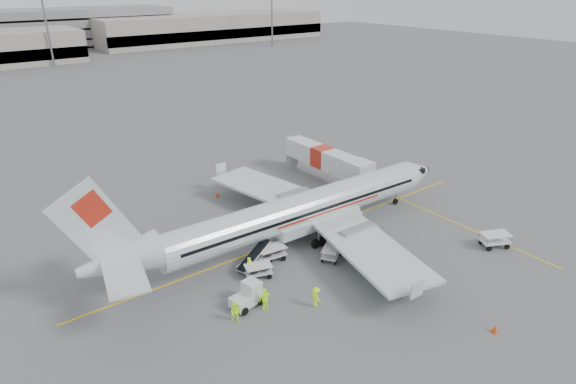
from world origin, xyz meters
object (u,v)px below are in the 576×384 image
(belt_loader, at_px, (255,254))
(tug_fore, at_px, (349,221))
(tug_aft, at_px, (246,295))
(tug_mid, at_px, (357,244))
(jet_bridge, at_px, (322,164))
(aircraft, at_px, (304,188))

(belt_loader, bearing_deg, tug_fore, -18.18)
(tug_aft, bearing_deg, tug_mid, -7.03)
(belt_loader, distance_m, tug_fore, 10.90)
(jet_bridge, bearing_deg, tug_fore, -120.25)
(tug_fore, bearing_deg, tug_aft, -158.59)
(jet_bridge, relative_size, tug_aft, 6.34)
(belt_loader, bearing_deg, tug_mid, -40.67)
(aircraft, height_order, tug_aft, aircraft)
(jet_bridge, distance_m, tug_fore, 13.20)
(aircraft, bearing_deg, tug_mid, -66.10)
(jet_bridge, distance_m, tug_mid, 17.43)
(jet_bridge, bearing_deg, tug_aft, -144.16)
(jet_bridge, bearing_deg, aircraft, -138.36)
(jet_bridge, relative_size, belt_loader, 3.50)
(belt_loader, bearing_deg, tug_aft, -148.46)
(jet_bridge, xyz_separation_m, belt_loader, (-17.31, -11.49, -0.83))
(aircraft, distance_m, jet_bridge, 15.08)
(tug_mid, xyz_separation_m, tug_aft, (-12.07, -0.59, 0.05))
(jet_bridge, relative_size, tug_fore, 6.30)
(tug_fore, bearing_deg, belt_loader, -174.62)
(aircraft, height_order, jet_bridge, aircraft)
(jet_bridge, bearing_deg, belt_loader, -147.49)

